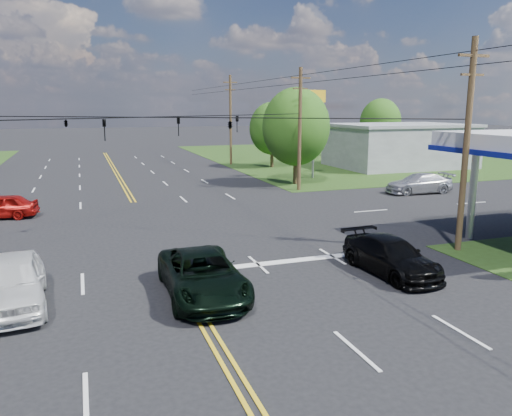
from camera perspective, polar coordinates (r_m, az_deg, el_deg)
name	(u,v)px	position (r m, az deg, el deg)	size (l,w,h in m)	color
ground	(149,229)	(27.91, -12.15, -2.31)	(280.00, 280.00, 0.00)	black
grass_ne	(377,155)	(70.56, 13.64, 5.87)	(46.00, 48.00, 0.03)	#233A12
stop_bar	(291,261)	(21.66, 3.98, -6.09)	(10.00, 0.50, 0.02)	silver
retail_ne	(399,147)	(57.68, 16.02, 6.75)	(14.00, 10.00, 4.40)	slate
pole_se	(466,144)	(24.25, 22.92, 6.77)	(1.60, 0.28, 9.50)	#452D1D
pole_ne	(300,128)	(39.47, 5.03, 9.11)	(1.60, 0.28, 9.50)	#452D1D
pole_right_far	(231,119)	(57.30, -2.93, 10.12)	(1.60, 0.28, 10.00)	#452D1D
span_wire_signals	(144,117)	(27.14, -12.69, 10.08)	(26.00, 18.00, 1.13)	black
power_lines	(147,63)	(25.23, -12.40, 15.93)	(26.04, 100.00, 0.64)	black
tree_right_a	(296,127)	(42.61, 4.59, 9.22)	(5.70, 5.70, 8.18)	#452D1D
tree_right_b	(272,129)	(54.68, 1.85, 9.07)	(4.94, 4.94, 7.09)	#452D1D
tree_far_r	(380,122)	(68.06, 14.03, 9.49)	(5.32, 5.32, 7.63)	#452D1D
pickup_dkgreen	(203,275)	(17.68, -6.13, -7.60)	(2.57, 5.57, 1.55)	black
suv_black	(391,256)	(20.63, 15.15, -5.32)	(1.99, 4.89, 1.42)	black
pickup_white	(12,282)	(18.46, -26.13, -7.60)	(2.06, 5.12, 1.74)	silver
sedan_red	(0,207)	(33.30, -27.21, 0.15)	(1.69, 4.21, 1.43)	#9A0E0B
sedan_far	(419,183)	(40.34, 18.12, 2.70)	(2.13, 5.25, 1.52)	#B9BABE
polesign_ne	(314,110)	(46.38, 6.65, 11.12)	(2.23, 0.41, 8.07)	#A5A5AA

